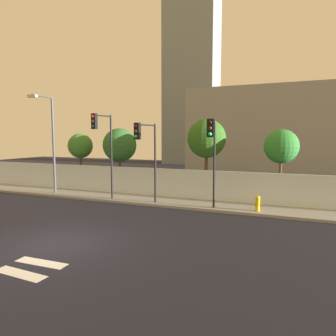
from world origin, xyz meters
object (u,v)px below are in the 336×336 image
at_px(traffic_light_right, 212,144).
at_px(street_lamp_curbside, 51,136).
at_px(roadside_tree_midright, 207,139).
at_px(roadside_tree_midleft, 120,145).
at_px(roadside_tree_rightmost, 281,147).
at_px(traffic_light_left, 103,138).
at_px(traffic_light_center, 146,145).
at_px(roadside_tree_leftmost, 80,146).
at_px(fire_hydrant, 258,203).

bearing_deg(traffic_light_right, street_lamp_curbside, 176.24).
bearing_deg(roadside_tree_midright, roadside_tree_midleft, 180.00).
height_order(roadside_tree_midleft, roadside_tree_rightmost, roadside_tree_midleft).
distance_m(traffic_light_left, street_lamp_curbside, 4.61).
relative_size(traffic_light_left, traffic_light_center, 1.13).
bearing_deg(traffic_light_right, roadside_tree_leftmost, 161.03).
xyz_separation_m(traffic_light_left, roadside_tree_leftmost, (-4.64, 3.77, -0.63)).
distance_m(street_lamp_curbside, roadside_tree_midright, 10.42).
xyz_separation_m(traffic_light_right, fire_hydrant, (2.23, 0.85, -3.02)).
height_order(traffic_light_right, street_lamp_curbside, street_lamp_curbside).
xyz_separation_m(traffic_light_center, fire_hydrant, (6.02, 0.87, -2.94)).
distance_m(fire_hydrant, roadside_tree_rightmost, 4.27).
bearing_deg(roadside_tree_rightmost, traffic_light_center, -150.44).
distance_m(traffic_light_center, street_lamp_curbside, 7.58).
distance_m(fire_hydrant, roadside_tree_leftmost, 14.21).
bearing_deg(street_lamp_curbside, roadside_tree_midright, 17.71).
bearing_deg(traffic_light_center, roadside_tree_rightmost, 29.56).
bearing_deg(traffic_light_left, roadside_tree_rightmost, 20.85).
relative_size(traffic_light_right, roadside_tree_leftmost, 1.11).
xyz_separation_m(roadside_tree_midright, roadside_tree_rightmost, (4.55, 0.00, -0.45)).
bearing_deg(fire_hydrant, traffic_light_center, -171.74).
xyz_separation_m(street_lamp_curbside, fire_hydrant, (13.54, 0.10, -3.43)).
distance_m(street_lamp_curbside, fire_hydrant, 13.97).
relative_size(roadside_tree_midleft, roadside_tree_midright, 0.90).
bearing_deg(traffic_light_center, fire_hydrant, 8.26).
distance_m(traffic_light_center, roadside_tree_leftmost, 8.56).
bearing_deg(street_lamp_curbside, roadside_tree_midleft, 42.72).
relative_size(traffic_light_left, roadside_tree_midright, 1.01).
bearing_deg(traffic_light_left, fire_hydrant, 4.48).
relative_size(traffic_light_center, roadside_tree_rightmost, 1.03).
xyz_separation_m(traffic_light_center, roadside_tree_leftmost, (-7.60, 3.94, -0.25)).
xyz_separation_m(roadside_tree_midleft, roadside_tree_rightmost, (11.04, 0.00, 0.03)).
relative_size(fire_hydrant, roadside_tree_rightmost, 0.19).
xyz_separation_m(roadside_tree_leftmost, roadside_tree_rightmost, (14.54, 0.00, 0.13)).
bearing_deg(roadside_tree_leftmost, roadside_tree_midleft, 0.00).
xyz_separation_m(traffic_light_left, traffic_light_center, (2.95, -0.17, -0.39)).
relative_size(roadside_tree_leftmost, roadside_tree_rightmost, 0.96).
bearing_deg(traffic_light_center, roadside_tree_midright, 58.66).
bearing_deg(fire_hydrant, roadside_tree_midleft, 163.14).
height_order(roadside_tree_leftmost, roadside_tree_rightmost, roadside_tree_rightmost).
height_order(traffic_light_center, roadside_tree_leftmost, traffic_light_center).
bearing_deg(traffic_light_left, roadside_tree_leftmost, 140.94).
bearing_deg(roadside_tree_midright, roadside_tree_leftmost, 180.00).
bearing_deg(roadside_tree_midright, street_lamp_curbside, -162.29).
relative_size(traffic_light_center, roadside_tree_midright, 0.89).
distance_m(traffic_light_left, roadside_tree_leftmost, 6.01).
height_order(street_lamp_curbside, roadside_tree_rightmost, street_lamp_curbside).
bearing_deg(roadside_tree_rightmost, traffic_light_left, -159.15).
relative_size(traffic_light_left, roadside_tree_leftmost, 1.22).
height_order(traffic_light_center, traffic_light_right, traffic_light_right).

